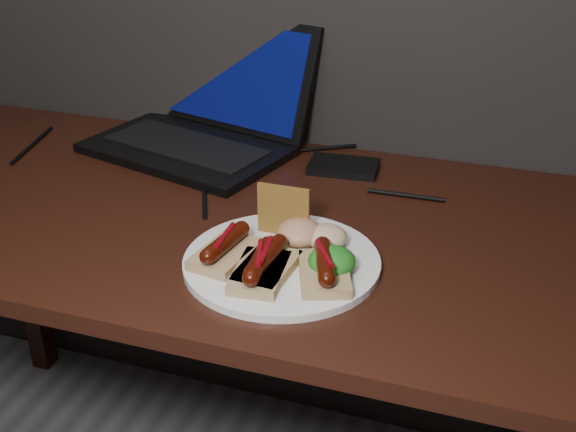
# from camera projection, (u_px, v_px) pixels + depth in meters

# --- Properties ---
(desk) EXTENTS (1.40, 0.70, 0.75)m
(desk) POSITION_uv_depth(u_px,v_px,m) (196.00, 250.00, 1.31)
(desk) COLOR black
(desk) RESTS_ON ground
(laptop) EXTENTS (0.47, 0.42, 0.25)m
(laptop) POSITION_uv_depth(u_px,v_px,m) (204.00, 120.00, 1.50)
(laptop) COLOR black
(laptop) RESTS_ON desk
(hard_drive) EXTENTS (0.14, 0.09, 0.02)m
(hard_drive) POSITION_uv_depth(u_px,v_px,m) (344.00, 167.00, 1.41)
(hard_drive) COLOR black
(hard_drive) RESTS_ON desk
(desk_cables) EXTENTS (0.88, 0.40, 0.01)m
(desk_cables) POSITION_uv_depth(u_px,v_px,m) (221.00, 166.00, 1.42)
(desk_cables) COLOR black
(desk_cables) RESTS_ON desk
(plate) EXTENTS (0.32, 0.32, 0.01)m
(plate) POSITION_uv_depth(u_px,v_px,m) (282.00, 262.00, 1.09)
(plate) COLOR white
(plate) RESTS_ON desk
(bread_sausage_left) EXTENTS (0.09, 0.12, 0.04)m
(bread_sausage_left) POSITION_uv_depth(u_px,v_px,m) (226.00, 249.00, 1.08)
(bread_sausage_left) COLOR tan
(bread_sausage_left) RESTS_ON plate
(bread_sausage_center) EXTENTS (0.08, 0.12, 0.04)m
(bread_sausage_center) POSITION_uv_depth(u_px,v_px,m) (266.00, 264.00, 1.04)
(bread_sausage_center) COLOR tan
(bread_sausage_center) RESTS_ON plate
(bread_sausage_right) EXTENTS (0.10, 0.13, 0.04)m
(bread_sausage_right) POSITION_uv_depth(u_px,v_px,m) (324.00, 268.00, 1.03)
(bread_sausage_right) COLOR tan
(bread_sausage_right) RESTS_ON plate
(bread_sausage_extra) EXTENTS (0.08, 0.12, 0.04)m
(bread_sausage_extra) POSITION_uv_depth(u_px,v_px,m) (260.00, 268.00, 1.04)
(bread_sausage_extra) COLOR tan
(bread_sausage_extra) RESTS_ON plate
(crispbread) EXTENTS (0.09, 0.01, 0.08)m
(crispbread) POSITION_uv_depth(u_px,v_px,m) (283.00, 211.00, 1.14)
(crispbread) COLOR #AF8330
(crispbread) RESTS_ON plate
(salad_greens) EXTENTS (0.07, 0.07, 0.04)m
(salad_greens) POSITION_uv_depth(u_px,v_px,m) (332.00, 261.00, 1.05)
(salad_greens) COLOR #124E0F
(salad_greens) RESTS_ON plate
(salsa_mound) EXTENTS (0.07, 0.07, 0.04)m
(salsa_mound) POSITION_uv_depth(u_px,v_px,m) (300.00, 232.00, 1.12)
(salsa_mound) COLOR #A22B10
(salsa_mound) RESTS_ON plate
(coleslaw_mound) EXTENTS (0.06, 0.06, 0.04)m
(coleslaw_mound) POSITION_uv_depth(u_px,v_px,m) (326.00, 237.00, 1.11)
(coleslaw_mound) COLOR beige
(coleslaw_mound) RESTS_ON plate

